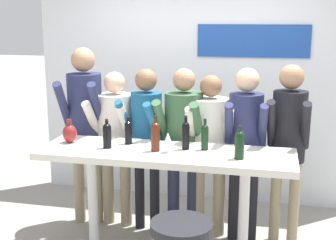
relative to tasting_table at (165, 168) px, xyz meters
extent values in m
cube|color=silver|center=(0.00, 1.61, 0.52)|extent=(3.81, 0.10, 2.78)
cube|color=#1E479E|center=(0.63, 1.55, 1.02)|extent=(1.24, 0.02, 0.36)
cube|color=silver|center=(0.00, 0.00, 0.13)|extent=(2.21, 0.66, 0.06)
cylinder|color=silver|center=(-0.69, 0.00, -0.36)|extent=(0.09, 0.09, 0.97)
cylinder|color=silver|center=(0.69, 0.00, -0.36)|extent=(0.09, 0.09, 0.97)
cylinder|color=black|center=(0.30, -0.78, -0.16)|extent=(0.45, 0.45, 0.07)
cylinder|color=gray|center=(-1.08, 0.59, -0.43)|extent=(0.11, 0.11, 0.89)
cylinder|color=gray|center=(-0.89, 0.62, -0.43)|extent=(0.11, 0.11, 0.89)
cylinder|color=#23284C|center=(-0.99, 0.60, 0.37)|extent=(0.39, 0.39, 0.71)
sphere|color=#9E7556|center=(-0.99, 0.60, 0.86)|extent=(0.24, 0.24, 0.24)
cylinder|color=#23284C|center=(-1.13, 0.41, 0.42)|extent=(0.14, 0.42, 0.54)
cylinder|color=#23284C|center=(-0.80, 0.45, 0.42)|extent=(0.14, 0.42, 0.54)
cylinder|color=gray|center=(-0.77, 0.64, -0.48)|extent=(0.12, 0.12, 0.78)
cylinder|color=gray|center=(-0.57, 0.62, -0.48)|extent=(0.12, 0.12, 0.78)
cylinder|color=beige|center=(-0.67, 0.63, 0.21)|extent=(0.39, 0.39, 0.62)
sphere|color=#D6AD89|center=(-0.67, 0.63, 0.64)|extent=(0.21, 0.21, 0.21)
cylinder|color=beige|center=(-0.85, 0.49, 0.26)|extent=(0.11, 0.38, 0.48)
cylinder|color=beige|center=(-0.51, 0.47, 0.26)|extent=(0.11, 0.38, 0.48)
cylinder|color=black|center=(-0.41, 0.58, -0.47)|extent=(0.10, 0.10, 0.80)
cylinder|color=black|center=(-0.24, 0.55, -0.47)|extent=(0.10, 0.10, 0.80)
cylinder|color=#19517A|center=(-0.33, 0.57, 0.24)|extent=(0.35, 0.35, 0.63)
sphere|color=brown|center=(-0.33, 0.57, 0.69)|extent=(0.22, 0.22, 0.22)
cylinder|color=#19517A|center=(-0.50, 0.44, 0.29)|extent=(0.13, 0.38, 0.48)
cylinder|color=#19517A|center=(-0.21, 0.39, 0.29)|extent=(0.13, 0.38, 0.48)
cylinder|color=#23283D|center=(-0.06, 0.59, -0.47)|extent=(0.12, 0.12, 0.81)
cylinder|color=#23283D|center=(0.15, 0.58, -0.47)|extent=(0.12, 0.12, 0.81)
cylinder|color=#335638|center=(0.05, 0.58, 0.25)|extent=(0.40, 0.40, 0.64)
sphere|color=#9E7556|center=(0.05, 0.58, 0.70)|extent=(0.22, 0.22, 0.22)
cylinder|color=#335638|center=(-0.14, 0.44, 0.30)|extent=(0.12, 0.39, 0.50)
cylinder|color=#335638|center=(0.21, 0.42, 0.30)|extent=(0.12, 0.39, 0.50)
cylinder|color=gray|center=(0.20, 0.59, -0.48)|extent=(0.12, 0.12, 0.78)
cylinder|color=gray|center=(0.40, 0.61, -0.48)|extent=(0.12, 0.12, 0.78)
cylinder|color=beige|center=(0.30, 0.60, 0.21)|extent=(0.40, 0.40, 0.62)
sphere|color=brown|center=(0.30, 0.60, 0.64)|extent=(0.21, 0.21, 0.21)
cylinder|color=beige|center=(0.14, 0.43, 0.26)|extent=(0.12, 0.38, 0.48)
cylinder|color=beige|center=(0.49, 0.46, 0.26)|extent=(0.12, 0.38, 0.48)
cylinder|color=black|center=(0.56, 0.55, -0.46)|extent=(0.10, 0.10, 0.82)
cylinder|color=black|center=(0.73, 0.56, -0.46)|extent=(0.10, 0.10, 0.82)
cylinder|color=#23284C|center=(0.64, 0.55, 0.27)|extent=(0.34, 0.34, 0.65)
sphere|color=#D6AD89|center=(0.64, 0.55, 0.72)|extent=(0.22, 0.22, 0.22)
cylinder|color=#23284C|center=(0.50, 0.38, 0.31)|extent=(0.10, 0.38, 0.49)
cylinder|color=#23284C|center=(0.81, 0.40, 0.31)|extent=(0.10, 0.38, 0.49)
cylinder|color=gray|center=(0.95, 0.60, -0.46)|extent=(0.10, 0.10, 0.83)
cylinder|color=gray|center=(1.13, 0.59, -0.46)|extent=(0.10, 0.10, 0.83)
cylinder|color=black|center=(1.04, 0.59, 0.29)|extent=(0.34, 0.34, 0.66)
sphere|color=#9E7556|center=(1.04, 0.59, 0.75)|extent=(0.23, 0.23, 0.23)
cylinder|color=black|center=(0.88, 0.44, 0.34)|extent=(0.10, 0.39, 0.50)
cylinder|color=black|center=(1.18, 0.42, 0.34)|extent=(0.10, 0.39, 0.50)
cylinder|color=black|center=(0.64, -0.09, 0.25)|extent=(0.08, 0.08, 0.19)
sphere|color=black|center=(0.64, -0.09, 0.35)|extent=(0.08, 0.08, 0.08)
cylinder|color=black|center=(0.64, -0.09, 0.38)|extent=(0.03, 0.03, 0.07)
cylinder|color=black|center=(0.64, -0.09, 0.43)|extent=(0.03, 0.03, 0.01)
cylinder|color=black|center=(-0.52, -0.03, 0.25)|extent=(0.08, 0.08, 0.18)
sphere|color=black|center=(-0.52, -0.03, 0.34)|extent=(0.08, 0.08, 0.08)
cylinder|color=black|center=(-0.52, -0.03, 0.37)|extent=(0.03, 0.03, 0.06)
cylinder|color=black|center=(-0.52, -0.03, 0.41)|extent=(0.03, 0.03, 0.01)
cylinder|color=black|center=(-0.38, 0.14, 0.25)|extent=(0.07, 0.07, 0.18)
sphere|color=black|center=(-0.38, 0.14, 0.34)|extent=(0.07, 0.07, 0.07)
cylinder|color=black|center=(-0.38, 0.14, 0.37)|extent=(0.03, 0.03, 0.06)
cylinder|color=black|center=(-0.38, 0.14, 0.41)|extent=(0.03, 0.03, 0.01)
cylinder|color=#4C1E0F|center=(-0.08, -0.03, 0.26)|extent=(0.08, 0.08, 0.22)
sphere|color=#4C1E0F|center=(-0.08, -0.03, 0.37)|extent=(0.08, 0.08, 0.08)
cylinder|color=#4C1E0F|center=(-0.08, -0.03, 0.41)|extent=(0.03, 0.03, 0.08)
cylinder|color=black|center=(-0.08, -0.03, 0.46)|extent=(0.03, 0.03, 0.02)
cylinder|color=black|center=(0.33, 0.10, 0.25)|extent=(0.06, 0.06, 0.19)
sphere|color=black|center=(0.33, 0.10, 0.35)|extent=(0.06, 0.06, 0.06)
cylinder|color=black|center=(0.33, 0.10, 0.38)|extent=(0.02, 0.02, 0.07)
cylinder|color=black|center=(0.33, 0.10, 0.42)|extent=(0.03, 0.03, 0.01)
cylinder|color=black|center=(0.16, 0.08, 0.26)|extent=(0.07, 0.07, 0.21)
sphere|color=black|center=(0.16, 0.08, 0.36)|extent=(0.07, 0.07, 0.07)
cylinder|color=black|center=(0.16, 0.08, 0.40)|extent=(0.03, 0.03, 0.07)
cylinder|color=black|center=(0.16, 0.08, 0.45)|extent=(0.03, 0.03, 0.02)
cylinder|color=silver|center=(0.03, -0.05, 0.16)|extent=(0.06, 0.06, 0.01)
cylinder|color=silver|center=(0.03, -0.05, 0.20)|extent=(0.01, 0.01, 0.08)
cone|color=silver|center=(0.03, -0.05, 0.29)|extent=(0.07, 0.07, 0.09)
ellipsoid|color=maroon|center=(-0.91, 0.06, 0.24)|extent=(0.13, 0.13, 0.17)
cylinder|color=maroon|center=(-0.91, 0.06, 0.35)|extent=(0.04, 0.04, 0.05)
camera|label=1|loc=(0.89, -3.77, 1.29)|focal=50.00mm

